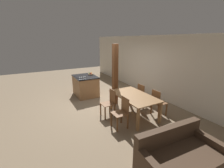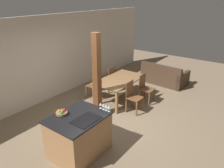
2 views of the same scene
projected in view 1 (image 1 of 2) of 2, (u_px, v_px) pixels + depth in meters
ground_plane at (101, 103)px, 6.19m from camera, size 16.00×16.00×0.00m
wall_back at (150, 66)px, 6.96m from camera, size 11.20×0.08×2.70m
kitchen_island at (86, 86)px, 6.94m from camera, size 1.21×0.96×0.93m
fruit_bowl at (91, 74)px, 7.06m from camera, size 0.25×0.25×0.11m
wine_glass_near at (80, 77)px, 6.14m from camera, size 0.06×0.06×0.14m
wine_glass_middle at (81, 77)px, 6.17m from camera, size 0.06×0.06×0.14m
wine_glass_far at (83, 77)px, 6.21m from camera, size 0.06×0.06×0.14m
wine_glass_end at (85, 77)px, 6.24m from camera, size 0.06×0.06×0.14m
dining_table at (134, 98)px, 4.99m from camera, size 1.71×0.99×0.74m
dining_chair_near_left at (109, 103)px, 5.03m from camera, size 0.40×0.40×0.92m
dining_chair_near_right at (122, 112)px, 4.38m from camera, size 0.40×0.40×0.92m
dining_chair_far_left at (143, 95)px, 5.69m from camera, size 0.40×0.40×0.92m
dining_chair_far_right at (158, 102)px, 5.05m from camera, size 0.40×0.40×0.92m
couch at (180, 159)px, 2.93m from camera, size 1.03×1.72×0.81m
timber_post at (115, 75)px, 5.81m from camera, size 0.18×0.18×2.37m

